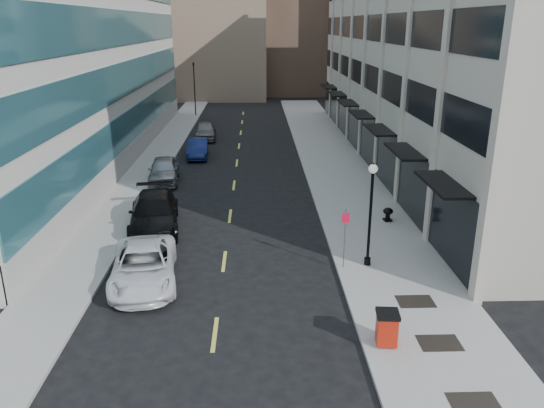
{
  "coord_description": "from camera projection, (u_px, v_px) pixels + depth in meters",
  "views": [
    {
      "loc": [
        1.51,
        -14.12,
        10.32
      ],
      "look_at": [
        2.25,
        9.97,
        2.07
      ],
      "focal_mm": 35.0,
      "sensor_mm": 36.0,
      "label": 1
    }
  ],
  "objects": [
    {
      "name": "car_white_van",
      "position": [
        144.0,
        266.0,
        21.97
      ],
      "size": [
        3.34,
        5.92,
        1.56
      ],
      "primitive_type": "imported",
      "rotation": [
        0.0,
        0.0,
        0.14
      ],
      "color": "white",
      "rests_on": "ground"
    },
    {
      "name": "car_black_pickup",
      "position": [
        154.0,
        213.0,
        27.79
      ],
      "size": [
        3.3,
        6.39,
        1.77
      ],
      "primitive_type": "imported",
      "rotation": [
        0.0,
        0.0,
        0.14
      ],
      "color": "black",
      "rests_on": "ground"
    },
    {
      "name": "traffic_signal",
      "position": [
        193.0,
        66.0,
        60.03
      ],
      "size": [
        0.66,
        0.66,
        6.98
      ],
      "color": "black",
      "rests_on": "ground"
    },
    {
      "name": "sidewalk_left",
      "position": [
        137.0,
        185.0,
        35.35
      ],
      "size": [
        3.0,
        80.0,
        0.15
      ],
      "primitive_type": "cube",
      "color": "#99968B",
      "rests_on": "ground"
    },
    {
      "name": "grate_mid",
      "position": [
        439.0,
        343.0,
        17.76
      ],
      "size": [
        1.4,
        1.0,
        0.01
      ],
      "primitive_type": "cube",
      "color": "black",
      "rests_on": "sidewalk_right"
    },
    {
      "name": "car_grey_sedan",
      "position": [
        205.0,
        131.0,
        49.39
      ],
      "size": [
        2.16,
        4.84,
        1.62
      ],
      "primitive_type": "imported",
      "rotation": [
        0.0,
        0.0,
        0.05
      ],
      "color": "slate",
      "rests_on": "ground"
    },
    {
      "name": "road_centerline",
      "position": [
        232.0,
        199.0,
        32.72
      ],
      "size": [
        0.15,
        68.2,
        0.01
      ],
      "color": "#D8CC4C",
      "rests_on": "ground"
    },
    {
      "name": "urn_planter",
      "position": [
        388.0,
        213.0,
        28.6
      ],
      "size": [
        0.53,
        0.53,
        0.74
      ],
      "rotation": [
        0.0,
        0.0,
        0.21
      ],
      "color": "black",
      "rests_on": "sidewalk_right"
    },
    {
      "name": "skyline_stone",
      "position": [
        369.0,
        25.0,
        76.35
      ],
      "size": [
        10.0,
        14.0,
        20.0
      ],
      "primitive_type": "cube",
      "color": "#B0A595",
      "rests_on": "ground"
    },
    {
      "name": "building_right",
      "position": [
        460.0,
        42.0,
        39.76
      ],
      "size": [
        15.3,
        46.5,
        18.25
      ],
      "color": "#B0A595",
      "rests_on": "ground"
    },
    {
      "name": "trash_bin",
      "position": [
        387.0,
        327.0,
        17.5
      ],
      "size": [
        0.81,
        0.87,
        1.21
      ],
      "rotation": [
        0.0,
        0.0,
        -0.1
      ],
      "color": "#B11C0B",
      "rests_on": "sidewalk_right"
    },
    {
      "name": "building_left",
      "position": [
        15.0,
        28.0,
        38.48
      ],
      "size": [
        16.14,
        46.0,
        20.0
      ],
      "color": "beige",
      "rests_on": "ground"
    },
    {
      "name": "skyline_tan_far",
      "position": [
        160.0,
        19.0,
        86.45
      ],
      "size": [
        12.0,
        14.0,
        22.0
      ],
      "primitive_type": "cube",
      "color": "#7B6851",
      "rests_on": "ground"
    },
    {
      "name": "sign_post",
      "position": [
        345.0,
        231.0,
        22.73
      ],
      "size": [
        0.32,
        0.07,
        2.71
      ],
      "rotation": [
        0.0,
        0.0,
        -0.08
      ],
      "color": "slate",
      "rests_on": "sidewalk_right"
    },
    {
      "name": "lamppost",
      "position": [
        371.0,
        206.0,
        22.66
      ],
      "size": [
        0.39,
        0.39,
        4.7
      ],
      "color": "black",
      "rests_on": "sidewalk_right"
    },
    {
      "name": "sidewalk_right",
      "position": [
        345.0,
        183.0,
        35.75
      ],
      "size": [
        5.0,
        80.0,
        0.15
      ],
      "primitive_type": "cube",
      "color": "#99968B",
      "rests_on": "ground"
    },
    {
      "name": "grate_far",
      "position": [
        415.0,
        301.0,
        20.41
      ],
      "size": [
        1.4,
        1.0,
        0.01
      ],
      "primitive_type": "cube",
      "color": "black",
      "rests_on": "sidewalk_right"
    },
    {
      "name": "grate_near",
      "position": [
        475.0,
        404.0,
        14.92
      ],
      "size": [
        1.4,
        1.0,
        0.01
      ],
      "primitive_type": "cube",
      "color": "black",
      "rests_on": "sidewalk_right"
    },
    {
      "name": "car_silver_sedan",
      "position": [
        164.0,
        170.0,
        36.1
      ],
      "size": [
        2.43,
        5.04,
        1.66
      ],
      "primitive_type": "imported",
      "rotation": [
        0.0,
        0.0,
        0.1
      ],
      "color": "gray",
      "rests_on": "ground"
    },
    {
      "name": "car_blue_sedan",
      "position": [
        198.0,
        148.0,
        42.79
      ],
      "size": [
        1.82,
        4.6,
        1.49
      ],
      "primitive_type": "imported",
      "rotation": [
        0.0,
        0.0,
        0.05
      ],
      "color": "#151F50",
      "rests_on": "ground"
    },
    {
      "name": "ground",
      "position": [
        210.0,
        370.0,
        16.65
      ],
      "size": [
        160.0,
        160.0,
        0.0
      ],
      "primitive_type": "plane",
      "color": "black",
      "rests_on": "ground"
    }
  ]
}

